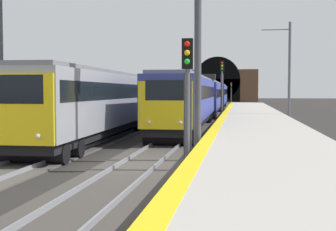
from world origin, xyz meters
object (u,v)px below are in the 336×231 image
railway_signal_mid (222,84)px  overhead_signal_gantry (95,17)px  train_adjacent_platform (136,98)px  railway_signal_far (231,91)px  railway_signal_near (187,91)px  catenary_mast_near (289,73)px  train_main_approaching (208,96)px

railway_signal_mid → overhead_signal_gantry: 27.88m
train_adjacent_platform → overhead_signal_gantry: size_ratio=4.42×
train_adjacent_platform → overhead_signal_gantry: (-16.45, -2.17, 3.56)m
railway_signal_mid → overhead_signal_gantry: (-27.48, 4.07, 2.34)m
train_adjacent_platform → overhead_signal_gantry: overhead_signal_gantry is taller
railway_signal_mid → railway_signal_far: railway_signal_mid is taller
railway_signal_near → catenary_mast_near: size_ratio=0.55×
train_main_approaching → train_adjacent_platform: size_ratio=1.62×
overhead_signal_gantry → railway_signal_far: bearing=-3.1°
railway_signal_far → overhead_signal_gantry: overhead_signal_gantry is taller
railway_signal_mid → railway_signal_far: 46.58m
overhead_signal_gantry → catenary_mast_near: 22.15m
train_main_approaching → railway_signal_mid: railway_signal_mid is taller
train_main_approaching → overhead_signal_gantry: size_ratio=7.17×
railway_signal_near → train_main_approaching: bearing=-177.1°
overhead_signal_gantry → train_main_approaching: bearing=-3.6°
railway_signal_near → overhead_signal_gantry: bearing=-119.4°
catenary_mast_near → railway_signal_near: bearing=165.6°
railway_signal_mid → railway_signal_far: (46.57, -0.00, -0.67)m
train_adjacent_platform → railway_signal_far: 57.94m
railway_signal_far → catenary_mast_near: 54.54m
overhead_signal_gantry → catenary_mast_near: size_ratio=1.04×
railway_signal_near → overhead_signal_gantry: (2.29, 4.07, 3.00)m
train_adjacent_platform → catenary_mast_near: bearing=104.6°
train_adjacent_platform → railway_signal_near: (-18.74, -6.23, 0.57)m
catenary_mast_near → train_main_approaching: bearing=26.7°
train_main_approaching → train_adjacent_platform: train_main_approaching is taller
train_main_approaching → railway_signal_near: size_ratio=13.40×
train_adjacent_platform → railway_signal_near: railway_signal_near is taller
train_main_approaching → catenary_mast_near: (-15.07, -7.58, 2.08)m
train_main_approaching → railway_signal_mid: size_ratio=10.69×
railway_signal_mid → catenary_mast_near: 9.57m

